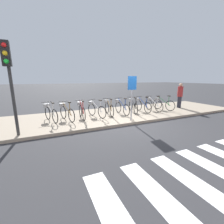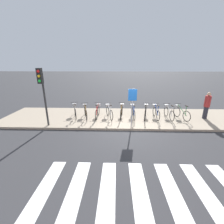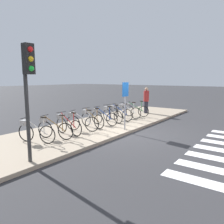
{
  "view_description": "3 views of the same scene",
  "coord_description": "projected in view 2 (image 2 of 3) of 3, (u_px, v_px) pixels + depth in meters",
  "views": [
    {
      "loc": [
        -3.52,
        -5.56,
        2.08
      ],
      "look_at": [
        -0.67,
        0.7,
        0.53
      ],
      "focal_mm": 24.0,
      "sensor_mm": 36.0,
      "label": 1
    },
    {
      "loc": [
        -0.67,
        -7.26,
        3.41
      ],
      "look_at": [
        -0.93,
        0.99,
        0.72
      ],
      "focal_mm": 24.0,
      "sensor_mm": 36.0,
      "label": 2
    },
    {
      "loc": [
        -7.68,
        -4.76,
        2.35
      ],
      "look_at": [
        -0.5,
        0.51,
        0.96
      ],
      "focal_mm": 35.0,
      "sensor_mm": 36.0,
      "label": 3
    }
  ],
  "objects": [
    {
      "name": "traffic_light",
      "position": [
        42.0,
        85.0,
        7.56
      ],
      "size": [
        0.24,
        0.4,
        3.07
      ],
      "color": "#2D2D2D",
      "rests_on": "sidewalk"
    },
    {
      "name": "ground_plane",
      "position": [
        129.0,
        131.0,
        7.94
      ],
      "size": [
        120.0,
        120.0,
        0.0
      ],
      "primitive_type": "plane",
      "color": "#2D2D30"
    },
    {
      "name": "parked_bicycle_0",
      "position": [
        75.0,
        110.0,
        9.59
      ],
      "size": [
        0.61,
        1.44,
        0.93
      ],
      "color": "black",
      "rests_on": "sidewalk"
    },
    {
      "name": "parked_bicycle_1",
      "position": [
        85.0,
        111.0,
        9.44
      ],
      "size": [
        0.59,
        1.45,
        0.93
      ],
      "color": "black",
      "rests_on": "sidewalk"
    },
    {
      "name": "pedestrian",
      "position": [
        207.0,
        105.0,
        9.12
      ],
      "size": [
        0.34,
        0.34,
        1.65
      ],
      "color": "#23232D",
      "rests_on": "sidewalk"
    },
    {
      "name": "parked_bicycle_5",
      "position": [
        133.0,
        111.0,
        9.39
      ],
      "size": [
        0.46,
        1.51,
        0.93
      ],
      "color": "black",
      "rests_on": "sidewalk"
    },
    {
      "name": "parked_bicycle_8",
      "position": [
        168.0,
        112.0,
        9.33
      ],
      "size": [
        0.46,
        1.51,
        0.93
      ],
      "color": "black",
      "rests_on": "sidewalk"
    },
    {
      "name": "sidewalk",
      "position": [
        127.0,
        118.0,
        9.68
      ],
      "size": [
        15.69,
        3.72,
        0.12
      ],
      "color": "gray",
      "rests_on": "ground_plane"
    },
    {
      "name": "sign_post",
      "position": [
        132.0,
        102.0,
        7.73
      ],
      "size": [
        0.44,
        0.07,
        2.06
      ],
      "color": "#99999E",
      "rests_on": "sidewalk"
    },
    {
      "name": "parked_bicycle_7",
      "position": [
        156.0,
        111.0,
        9.38
      ],
      "size": [
        0.46,
        1.51,
        0.93
      ],
      "color": "black",
      "rests_on": "sidewalk"
    },
    {
      "name": "parked_bicycle_9",
      "position": [
        181.0,
        112.0,
        9.26
      ],
      "size": [
        0.6,
        1.45,
        0.93
      ],
      "color": "black",
      "rests_on": "sidewalk"
    },
    {
      "name": "parked_bicycle_4",
      "position": [
        122.0,
        111.0,
        9.52
      ],
      "size": [
        0.46,
        1.5,
        0.93
      ],
      "color": "black",
      "rests_on": "sidewalk"
    },
    {
      "name": "parked_bicycle_2",
      "position": [
        98.0,
        111.0,
        9.49
      ],
      "size": [
        0.46,
        1.51,
        0.93
      ],
      "color": "black",
      "rests_on": "sidewalk"
    },
    {
      "name": "parked_bicycle_3",
      "position": [
        109.0,
        111.0,
        9.44
      ],
      "size": [
        0.61,
        1.44,
        0.93
      ],
      "color": "black",
      "rests_on": "sidewalk"
    },
    {
      "name": "parked_bicycle_6",
      "position": [
        146.0,
        111.0,
        9.44
      ],
      "size": [
        0.52,
        1.48,
        0.93
      ],
      "color": "black",
      "rests_on": "sidewalk"
    }
  ]
}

